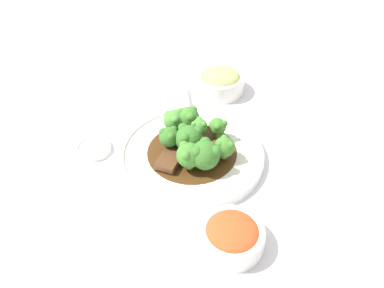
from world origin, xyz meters
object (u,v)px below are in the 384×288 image
(broccoli_floret_1, at_px, (188,118))
(side_bowl_appetizer, at_px, (221,81))
(sauce_dish, at_px, (93,148))
(broccoli_floret_8, at_px, (224,147))
(broccoli_floret_6, at_px, (189,155))
(broccoli_floret_4, at_px, (169,137))
(serving_spoon, at_px, (188,121))
(broccoli_floret_0, at_px, (219,127))
(beef_strip_2, at_px, (170,160))
(broccoli_floret_2, at_px, (205,154))
(main_plate, at_px, (192,153))
(broccoli_floret_7, at_px, (174,120))
(beef_strip_0, at_px, (180,140))
(side_bowl_kimchi, at_px, (232,235))
(broccoli_floret_5, at_px, (199,126))
(beef_strip_1, at_px, (208,151))
(broccoli_floret_3, at_px, (189,138))

(broccoli_floret_1, xyz_separation_m, side_bowl_appetizer, (0.09, -0.16, -0.02))
(side_bowl_appetizer, distance_m, sauce_dish, 0.33)
(broccoli_floret_8, bearing_deg, broccoli_floret_6, 74.37)
(broccoli_floret_4, height_order, broccoli_floret_8, broccoli_floret_4)
(serving_spoon, distance_m, side_bowl_appetizer, 0.17)
(broccoli_floret_6, bearing_deg, side_bowl_appetizer, -52.71)
(broccoli_floret_1, relative_size, serving_spoon, 0.29)
(broccoli_floret_0, relative_size, serving_spoon, 0.23)
(broccoli_floret_8, distance_m, serving_spoon, 0.12)
(beef_strip_2, xyz_separation_m, broccoli_floret_2, (-0.05, -0.04, 0.03))
(main_plate, bearing_deg, broccoli_floret_7, -4.88)
(broccoli_floret_4, bearing_deg, beef_strip_0, -88.47)
(side_bowl_kimchi, bearing_deg, side_bowl_appetizer, -38.98)
(broccoli_floret_5, distance_m, broccoli_floret_8, 0.07)
(main_plate, distance_m, beef_strip_2, 0.05)
(broccoli_floret_5, height_order, broccoli_floret_6, broccoli_floret_6)
(broccoli_floret_1, xyz_separation_m, broccoli_floret_5, (-0.03, -0.00, -0.00))
(beef_strip_1, xyz_separation_m, broccoli_floret_8, (-0.03, -0.02, 0.02))
(broccoli_floret_6, bearing_deg, serving_spoon, -36.63)
(broccoli_floret_5, height_order, serving_spoon, broccoli_floret_5)
(serving_spoon, bearing_deg, beef_strip_1, 164.24)
(broccoli_floret_3, bearing_deg, broccoli_floret_5, -64.78)
(broccoli_floret_5, xyz_separation_m, broccoli_floret_8, (-0.07, -0.00, -0.00))
(broccoli_floret_0, bearing_deg, broccoli_floret_6, 106.83)
(broccoli_floret_1, xyz_separation_m, broccoli_floret_7, (0.01, 0.02, -0.00))
(serving_spoon, xyz_separation_m, sauce_dish, (0.06, 0.18, -0.02))
(broccoli_floret_4, relative_size, broccoli_floret_6, 0.93)
(broccoli_floret_3, distance_m, side_bowl_kimchi, 0.20)
(broccoli_floret_1, relative_size, broccoli_floret_4, 1.13)
(broccoli_floret_5, distance_m, broccoli_floret_7, 0.05)
(beef_strip_1, xyz_separation_m, beef_strip_2, (0.02, 0.07, -0.00))
(broccoli_floret_5, height_order, broccoli_floret_8, same)
(broccoli_floret_1, bearing_deg, broccoli_floret_3, 143.22)
(broccoli_floret_8, bearing_deg, side_bowl_appetizer, -39.98)
(broccoli_floret_7, bearing_deg, broccoli_floret_8, -165.94)
(beef_strip_0, xyz_separation_m, broccoli_floret_8, (-0.08, -0.04, 0.02))
(beef_strip_1, height_order, broccoli_floret_2, broccoli_floret_2)
(beef_strip_1, relative_size, broccoli_floret_4, 1.55)
(broccoli_floret_4, relative_size, side_bowl_appetizer, 0.43)
(broccoli_floret_2, distance_m, broccoli_floret_3, 0.05)
(broccoli_floret_4, relative_size, sauce_dish, 0.72)
(broccoli_floret_0, bearing_deg, broccoli_floret_8, 149.42)
(beef_strip_2, xyz_separation_m, side_bowl_appetizer, (0.14, -0.25, 0.00))
(sauce_dish, bearing_deg, side_bowl_appetizer, -88.90)
(beef_strip_2, distance_m, broccoli_floret_3, 0.05)
(main_plate, xyz_separation_m, broccoli_floret_3, (0.00, 0.01, 0.04))
(beef_strip_2, distance_m, broccoli_floret_0, 0.12)
(broccoli_floret_3, bearing_deg, broccoli_floret_2, 175.87)
(broccoli_floret_2, height_order, serving_spoon, broccoli_floret_2)
(broccoli_floret_8, bearing_deg, main_plate, 33.75)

